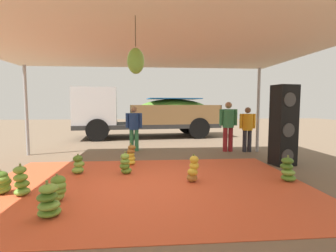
% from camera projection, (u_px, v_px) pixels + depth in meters
% --- Properties ---
extents(ground_plane, '(40.00, 40.00, 0.00)m').
position_uv_depth(ground_plane, '(147.00, 155.00, 7.99)').
color(ground_plane, brown).
extents(tarp_orange, '(6.48, 4.38, 0.01)m').
position_uv_depth(tarp_orange, '(147.00, 185.00, 5.01)').
color(tarp_orange, '#D1512D').
rests_on(tarp_orange, ground).
extents(tent_canopy, '(8.00, 7.00, 2.91)m').
position_uv_depth(tent_canopy, '(146.00, 40.00, 4.67)').
color(tent_canopy, '#9EA0A5').
rests_on(tent_canopy, ground).
extents(banana_bunch_0, '(0.30, 0.27, 0.59)m').
position_uv_depth(banana_bunch_0, '(193.00, 170.00, 5.16)').
color(banana_bunch_0, '#996628').
rests_on(banana_bunch_0, tarp_orange).
extents(banana_bunch_1, '(0.43, 0.40, 0.56)m').
position_uv_depth(banana_bunch_1, '(288.00, 170.00, 5.22)').
color(banana_bunch_1, '#518428').
rests_on(banana_bunch_1, tarp_orange).
extents(banana_bunch_2, '(0.45, 0.49, 0.54)m').
position_uv_depth(banana_bunch_2, '(49.00, 202.00, 3.55)').
color(banana_bunch_2, '#60932D').
rests_on(banana_bunch_2, tarp_orange).
extents(banana_bunch_3, '(0.38, 0.39, 0.57)m').
position_uv_depth(banana_bunch_3, '(21.00, 182.00, 4.41)').
color(banana_bunch_3, '#6B9E38').
rests_on(banana_bunch_3, tarp_orange).
extents(banana_bunch_4, '(0.43, 0.43, 0.45)m').
position_uv_depth(banana_bunch_4, '(1.00, 183.00, 4.48)').
color(banana_bunch_4, '#6B9E38').
rests_on(banana_bunch_4, tarp_orange).
extents(banana_bunch_5, '(0.35, 0.38, 0.46)m').
position_uv_depth(banana_bunch_5, '(78.00, 165.00, 5.82)').
color(banana_bunch_5, '#75A83D').
rests_on(banana_bunch_5, tarp_orange).
extents(banana_bunch_6, '(0.32, 0.34, 0.53)m').
position_uv_depth(banana_bunch_6, '(125.00, 164.00, 5.75)').
color(banana_bunch_6, '#60932D').
rests_on(banana_bunch_6, tarp_orange).
extents(banana_bunch_7, '(0.34, 0.36, 0.58)m').
position_uv_depth(banana_bunch_7, '(131.00, 155.00, 6.66)').
color(banana_bunch_7, gold).
rests_on(banana_bunch_7, tarp_orange).
extents(banana_bunch_8, '(0.40, 0.38, 0.45)m').
position_uv_depth(banana_bunch_8, '(57.00, 189.00, 4.16)').
color(banana_bunch_8, '#75A83D').
rests_on(banana_bunch_8, tarp_orange).
extents(cargo_truck_main, '(7.08, 2.97, 2.40)m').
position_uv_depth(cargo_truck_main, '(143.00, 112.00, 12.30)').
color(cargo_truck_main, '#2D2D2D').
rests_on(cargo_truck_main, ground).
extents(worker_0, '(0.63, 0.38, 1.71)m').
position_uv_depth(worker_0, '(228.00, 123.00, 8.53)').
color(worker_0, maroon).
rests_on(worker_0, ground).
extents(worker_1, '(0.57, 0.35, 1.55)m').
position_uv_depth(worker_1, '(134.00, 125.00, 8.61)').
color(worker_1, '#337A4C').
rests_on(worker_1, ground).
extents(worker_2, '(0.56, 0.34, 1.53)m').
position_uv_depth(worker_2, '(247.00, 126.00, 8.47)').
color(worker_2, '#26262D').
rests_on(worker_2, ground).
extents(speaker_stack, '(0.65, 0.58, 2.14)m').
position_uv_depth(speaker_stack, '(284.00, 125.00, 6.60)').
color(speaker_stack, black).
rests_on(speaker_stack, ground).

